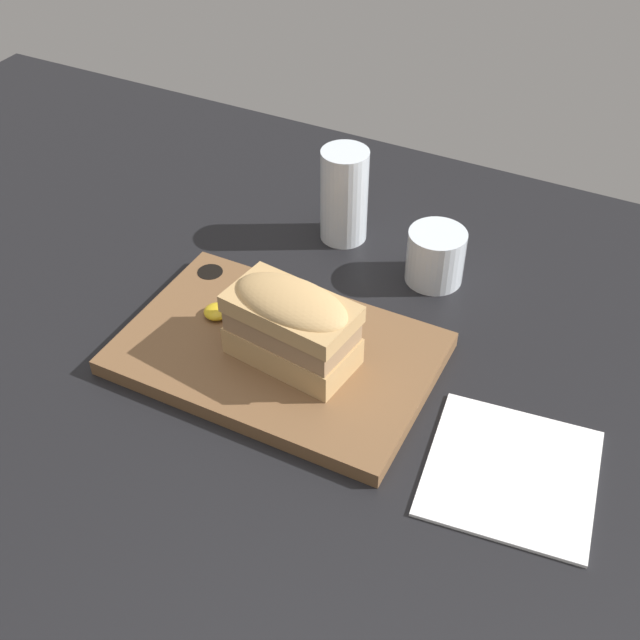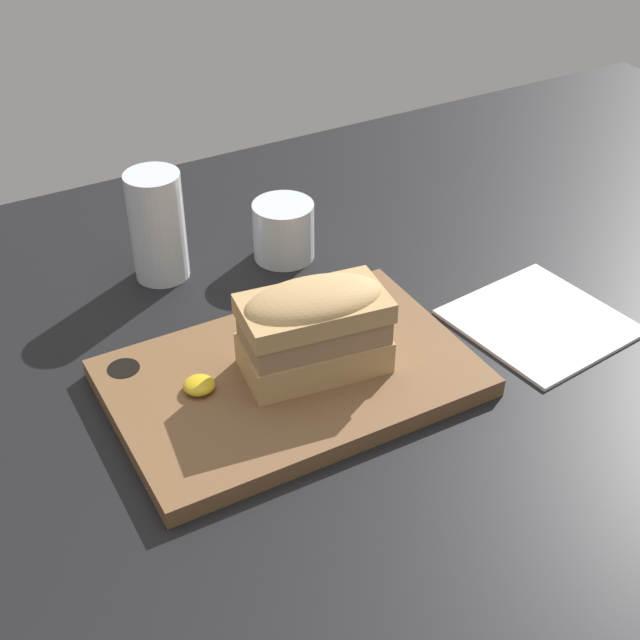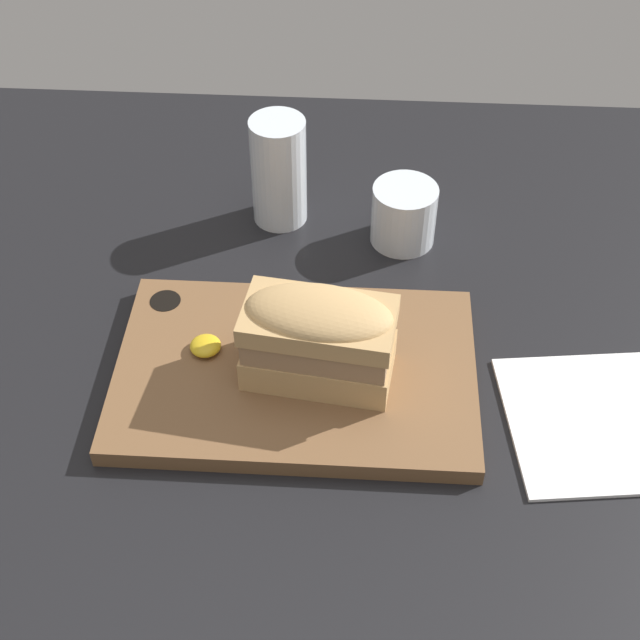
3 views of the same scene
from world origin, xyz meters
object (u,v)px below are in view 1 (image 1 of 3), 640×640
Objects in this scene: serving_board at (277,353)px; water_glass at (344,201)px; sandwich at (292,323)px; napkin at (511,472)px; wine_glass at (435,259)px.

water_glass reaches higher than serving_board.
sandwich reaches higher than napkin.
water_glass is at bearing 137.99° from napkin.
water_glass is at bearing 98.37° from serving_board.
sandwich is 26.40cm from water_glass.
water_glass is (-3.68, 25.01, 4.63)cm from serving_board.
wine_glass is at bearing 124.84° from napkin.
serving_board is 24.27cm from wine_glass.
water_glass is 43.41cm from napkin.
water_glass reaches higher than napkin.
sandwich is 1.13× the size of water_glass.
water_glass reaches higher than wine_glass.
serving_board is at bearing 164.49° from sandwich.
wine_glass reaches higher than serving_board.
wine_glass is at bearing 64.21° from serving_board.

